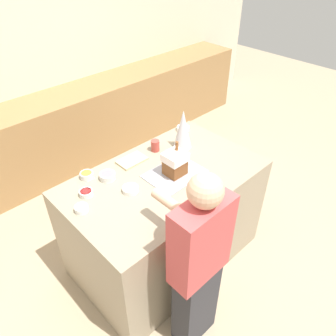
% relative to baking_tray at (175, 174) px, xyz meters
% --- Properties ---
extents(ground_plane, '(12.00, 12.00, 0.00)m').
position_rel_baking_tray_xyz_m(ground_plane, '(-0.08, 0.04, -0.96)').
color(ground_plane, tan).
extents(wall_back, '(8.00, 0.05, 2.60)m').
position_rel_baking_tray_xyz_m(wall_back, '(-0.08, 2.29, 0.34)').
color(wall_back, beige).
rests_on(wall_back, ground_plane).
extents(back_cabinet_block, '(6.00, 0.60, 0.95)m').
position_rel_baking_tray_xyz_m(back_cabinet_block, '(-0.08, 1.97, -0.49)').
color(back_cabinet_block, '#9E7547').
rests_on(back_cabinet_block, ground_plane).
extents(kitchen_island, '(1.58, 0.96, 0.96)m').
position_rel_baking_tray_xyz_m(kitchen_island, '(-0.08, 0.04, -0.48)').
color(kitchen_island, gray).
rests_on(kitchen_island, ground_plane).
extents(baking_tray, '(0.45, 0.33, 0.01)m').
position_rel_baking_tray_xyz_m(baking_tray, '(0.00, 0.00, 0.00)').
color(baking_tray, '#9E9EA8').
rests_on(baking_tray, kitchen_island).
extents(gingerbread_house, '(0.17, 0.16, 0.27)m').
position_rel_baking_tray_xyz_m(gingerbread_house, '(0.00, 0.00, 0.11)').
color(gingerbread_house, brown).
rests_on(gingerbread_house, baking_tray).
extents(decorative_tree, '(0.16, 0.16, 0.36)m').
position_rel_baking_tray_xyz_m(decorative_tree, '(0.33, 0.24, 0.17)').
color(decorative_tree, silver).
rests_on(decorative_tree, kitchen_island).
extents(candy_bowl_center_rear, '(0.12, 0.12, 0.05)m').
position_rel_baking_tray_xyz_m(candy_bowl_center_rear, '(-0.42, 0.32, 0.02)').
color(candy_bowl_center_rear, silver).
rests_on(candy_bowl_center_rear, kitchen_island).
extents(candy_bowl_far_right, '(0.12, 0.12, 0.04)m').
position_rel_baking_tray_xyz_m(candy_bowl_far_right, '(0.54, 0.43, 0.02)').
color(candy_bowl_far_right, white).
rests_on(candy_bowl_far_right, kitchen_island).
extents(candy_bowl_near_tray_left, '(0.10, 0.10, 0.04)m').
position_rel_baking_tray_xyz_m(candy_bowl_near_tray_left, '(-0.64, 0.27, 0.02)').
color(candy_bowl_near_tray_left, silver).
rests_on(candy_bowl_near_tray_left, kitchen_island).
extents(candy_bowl_beside_tree, '(0.09, 0.09, 0.04)m').
position_rel_baking_tray_xyz_m(candy_bowl_beside_tree, '(-0.75, 0.15, 0.02)').
color(candy_bowl_beside_tree, white).
rests_on(candy_bowl_beside_tree, kitchen_island).
extents(candy_bowl_front_corner, '(0.10, 0.10, 0.05)m').
position_rel_baking_tray_xyz_m(candy_bowl_front_corner, '(-0.53, 0.44, 0.02)').
color(candy_bowl_front_corner, silver).
rests_on(candy_bowl_front_corner, kitchen_island).
extents(candy_bowl_near_tray_right, '(0.12, 0.12, 0.04)m').
position_rel_baking_tray_xyz_m(candy_bowl_near_tray_right, '(-0.38, 0.08, 0.02)').
color(candy_bowl_near_tray_right, white).
rests_on(candy_bowl_near_tray_right, kitchen_island).
extents(cookbook, '(0.24, 0.15, 0.02)m').
position_rel_baking_tray_xyz_m(cookbook, '(-0.14, 0.37, 0.01)').
color(cookbook, '#CCB78C').
rests_on(cookbook, kitchen_island).
extents(mug, '(0.07, 0.07, 0.10)m').
position_rel_baking_tray_xyz_m(mug, '(0.11, 0.36, 0.05)').
color(mug, '#B24238').
rests_on(mug, kitchen_island).
extents(person, '(0.40, 0.50, 1.54)m').
position_rel_baking_tray_xyz_m(person, '(-0.42, -0.64, -0.17)').
color(person, '#333338').
rests_on(person, ground_plane).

